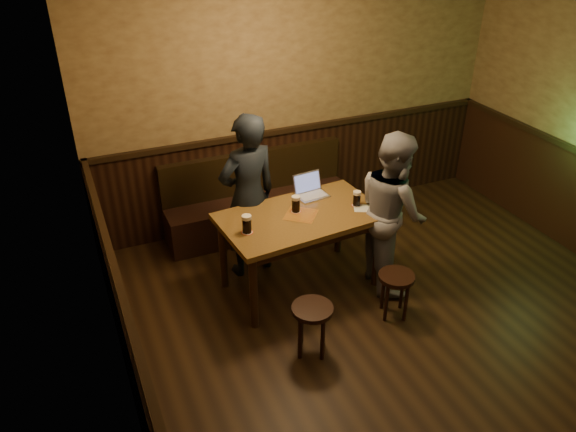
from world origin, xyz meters
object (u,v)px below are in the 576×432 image
at_px(pint_mid, 296,204).
at_px(laptop, 310,190).
at_px(pint_right, 357,198).
at_px(person_grey, 392,211).
at_px(stool_left, 312,316).
at_px(pub_table, 301,224).
at_px(stool_right, 396,283).
at_px(bench, 258,207).
at_px(person_suit, 248,197).
at_px(pint_left, 247,224).

relative_size(pint_mid, laptop, 0.50).
bearing_deg(pint_right, person_grey, -37.63).
height_order(pint_mid, person_grey, person_grey).
relative_size(stool_left, laptop, 1.44).
distance_m(pub_table, pint_right, 0.62).
xyz_separation_m(pint_right, laptop, (-0.33, 0.39, -0.02)).
xyz_separation_m(pub_table, person_grey, (0.86, -0.27, 0.10)).
relative_size(stool_right, pint_mid, 2.71).
bearing_deg(bench, stool_left, -98.27).
bearing_deg(person_suit, pint_right, 140.67).
distance_m(pint_left, person_suit, 0.62).
height_order(stool_left, person_suit, person_suit).
relative_size(pub_table, stool_left, 3.35).
bearing_deg(laptop, pint_right, -56.19).
xyz_separation_m(bench, pint_right, (0.58, -1.26, 0.60)).
relative_size(bench, person_grey, 1.34).
bearing_deg(stool_right, stool_left, -171.47).
bearing_deg(pint_right, pint_left, -177.49).
distance_m(pub_table, laptop, 0.46).
distance_m(pint_right, person_grey, 0.37).
xyz_separation_m(bench, pint_mid, (-0.02, -1.13, 0.61)).
bearing_deg(stool_right, bench, 107.45).
bearing_deg(stool_right, person_suit, 128.30).
height_order(pint_left, pint_right, pint_left).
relative_size(pub_table, pint_mid, 9.59).
relative_size(stool_right, pint_right, 2.92).
bearing_deg(person_suit, pint_mid, 120.54).
xyz_separation_m(pint_mid, person_suit, (-0.35, 0.40, -0.04)).
bearing_deg(pint_left, pub_table, 9.72).
bearing_deg(pint_left, pint_mid, 17.26).
bearing_deg(person_suit, pub_table, 117.34).
bearing_deg(stool_right, pint_mid, 126.95).
relative_size(pub_table, pint_right, 10.36).
bearing_deg(person_suit, stool_right, 117.80).
bearing_deg(stool_right, person_grey, 65.35).
bearing_deg(pint_left, stool_right, -29.38).
distance_m(pub_table, pint_left, 0.63).
height_order(pub_table, person_grey, person_grey).
bearing_deg(person_grey, person_suit, 67.88).
xyz_separation_m(stool_right, person_grey, (0.24, 0.52, 0.45)).
relative_size(pint_right, person_grey, 0.10).
bearing_deg(stool_left, pint_left, 108.69).
relative_size(stool_left, stool_right, 1.06).
height_order(bench, stool_right, bench).
xyz_separation_m(bench, laptop, (0.26, -0.87, 0.58)).
relative_size(bench, pint_left, 12.26).
bearing_deg(pint_right, pint_mid, 168.33).
bearing_deg(person_suit, bench, -127.25).
bearing_deg(pub_table, pint_left, -175.36).
distance_m(pub_table, person_suit, 0.62).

